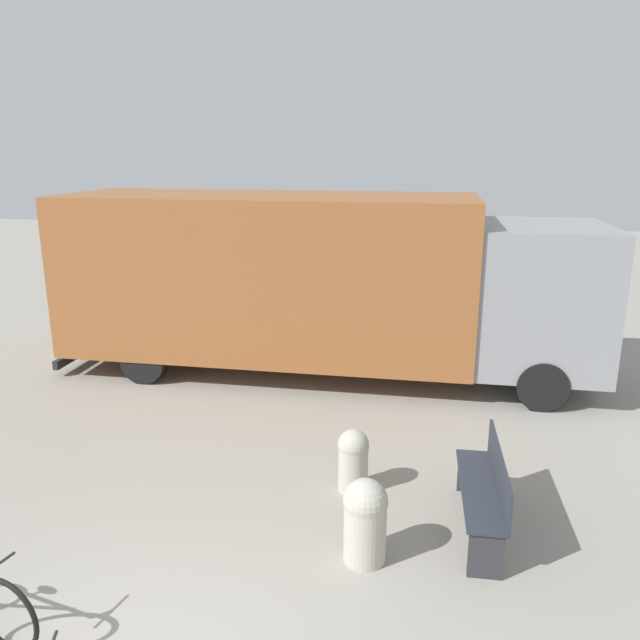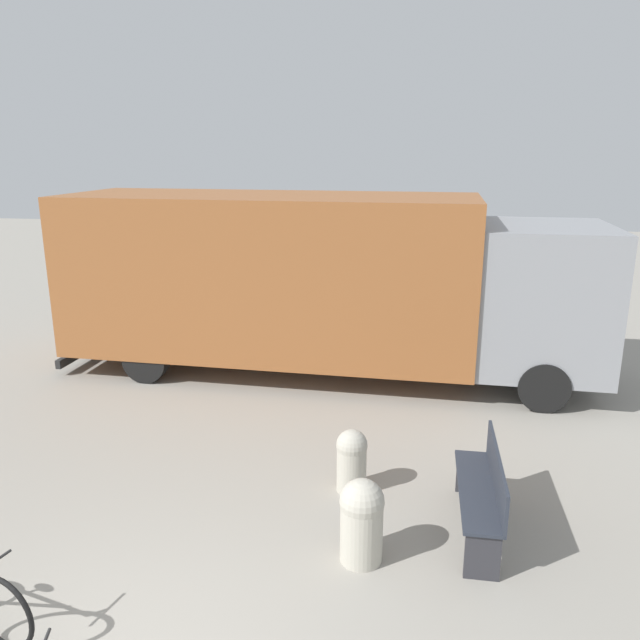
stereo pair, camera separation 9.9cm
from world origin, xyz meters
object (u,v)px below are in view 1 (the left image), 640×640
object	(u,v)px
park_bench	(487,487)
bollard_far_bench	(353,458)
bollard_near_bench	(365,518)
delivery_truck	(318,278)

from	to	relation	value
park_bench	bollard_far_bench	world-z (taller)	park_bench
bollard_near_bench	bollard_far_bench	size ratio (longest dim) A/B	1.13
park_bench	bollard_near_bench	xyz separation A→B (m)	(-1.24, -0.71, -0.05)
delivery_truck	bollard_far_bench	size ratio (longest dim) A/B	12.17
delivery_truck	park_bench	distance (m)	5.52
delivery_truck	bollard_far_bench	bearing A→B (deg)	-73.88
park_bench	bollard_near_bench	world-z (taller)	park_bench
delivery_truck	bollard_far_bench	world-z (taller)	delivery_truck
delivery_truck	park_bench	xyz separation A→B (m)	(2.63, -4.70, -1.24)
delivery_truck	park_bench	bearing A→B (deg)	-59.99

